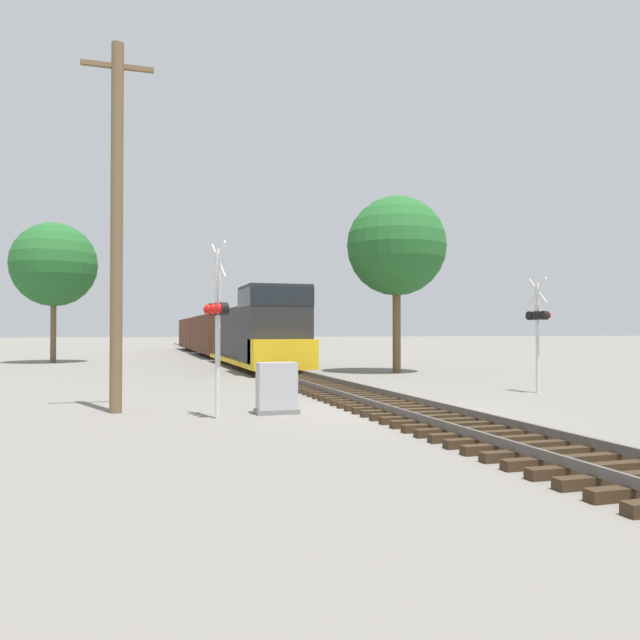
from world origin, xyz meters
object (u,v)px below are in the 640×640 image
crossing_signal_near (217,315)px  crossing_signal_far (538,321)px  relay_cabinet (277,389)px  freight_train (219,334)px  tree_far_right (396,246)px  tree_mid_background (54,265)px  utility_pole (117,223)px

crossing_signal_near → crossing_signal_far: size_ratio=1.09×
crossing_signal_near → crossing_signal_far: 11.58m
crossing_signal_far → relay_cabinet: 10.11m
freight_train → tree_far_right: (6.00, -21.01, 4.50)m
crossing_signal_near → tree_far_right: 17.78m
freight_train → tree_mid_background: size_ratio=5.17×
relay_cabinet → tree_mid_background: size_ratio=0.14×
relay_cabinet → tree_far_right: size_ratio=0.15×
tree_mid_background → freight_train: bearing=26.5°
utility_pole → relay_cabinet: bearing=-19.2°
relay_cabinet → utility_pole: size_ratio=0.14×
crossing_signal_far → crossing_signal_near: bearing=101.5°
utility_pole → tree_mid_background: (-4.55, 27.15, 1.55)m
freight_train → tree_mid_background: bearing=-153.5°
crossing_signal_near → relay_cabinet: size_ratio=3.27×
freight_train → tree_mid_background: 13.69m
crossing_signal_far → utility_pole: utility_pole is taller
crossing_signal_near → crossing_signal_far: crossing_signal_near is taller
crossing_signal_far → tree_far_right: bearing=-1.2°
freight_train → tree_far_right: 22.30m
freight_train → utility_pole: 33.78m
crossing_signal_near → crossing_signal_far: bearing=91.5°
utility_pole → tree_far_right: utility_pole is taller
freight_train → crossing_signal_near: size_ratio=11.24×
freight_train → utility_pole: bearing=-102.0°
utility_pole → tree_mid_background: bearing=99.5°
freight_train → crossing_signal_far: (6.49, -31.64, 0.61)m
utility_pole → tree_far_right: 17.68m
freight_train → relay_cabinet: bearing=-95.2°
tree_far_right → tree_mid_background: bearing=139.0°
freight_train → tree_far_right: tree_far_right is taller
freight_train → crossing_signal_near: bearing=-97.7°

